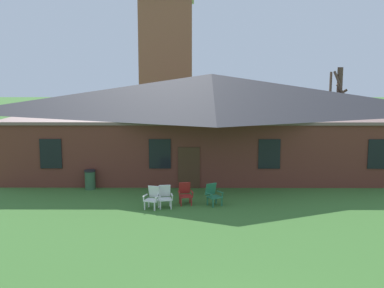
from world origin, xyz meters
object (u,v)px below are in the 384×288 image
lawn_chair_left_end (185,193)px  lawn_chair_middle (213,194)px  trash_bin (90,179)px  lawn_chair_near_door (165,196)px  lawn_chair_by_porch (153,197)px

lawn_chair_left_end → lawn_chair_middle: bearing=-7.3°
trash_bin → lawn_chair_left_end: bearing=-28.8°
lawn_chair_near_door → lawn_chair_middle: bearing=9.7°
lawn_chair_left_end → lawn_chair_middle: size_ratio=1.00×
lawn_chair_near_door → lawn_chair_left_end: size_ratio=1.00×
lawn_chair_by_porch → lawn_chair_near_door: size_ratio=1.00×
lawn_chair_left_end → trash_bin: (-4.82, 2.65, -0.00)m
lawn_chair_left_end → trash_bin: trash_bin is taller
lawn_chair_middle → trash_bin: 6.68m
lawn_chair_by_porch → lawn_chair_middle: (2.63, 0.53, 0.00)m
lawn_chair_near_door → lawn_chair_left_end: bearing=30.9°
lawn_chair_left_end → trash_bin: 5.50m
lawn_chair_by_porch → trash_bin: size_ratio=0.98×
lawn_chair_by_porch → lawn_chair_middle: size_ratio=1.00×
lawn_chair_by_porch → lawn_chair_left_end: 1.55m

